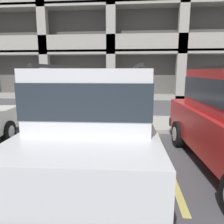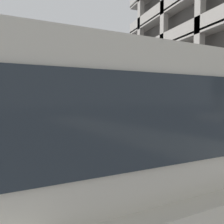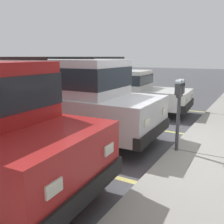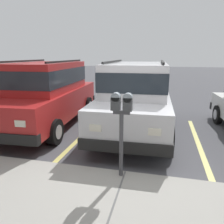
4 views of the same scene
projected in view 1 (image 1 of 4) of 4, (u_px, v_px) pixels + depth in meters
name	position (u px, v px, depth m)	size (l,w,h in m)	color
ground_plane	(107.00, 136.00, 6.79)	(80.00, 80.00, 0.10)	#4C4C51
sidewalk	(111.00, 122.00, 8.04)	(40.00, 2.20, 0.12)	#9E9B93
parking_stall_lines	(163.00, 152.00, 5.26)	(12.46, 4.80, 0.01)	#DBD16B
silver_suv	(99.00, 117.00, 4.13)	(2.12, 4.83, 2.03)	silver
parking_meter_near	(109.00, 94.00, 6.88)	(0.35, 0.12, 1.48)	#47474C
parking_garage	(117.00, 4.00, 18.67)	(32.00, 10.00, 16.25)	#54514D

